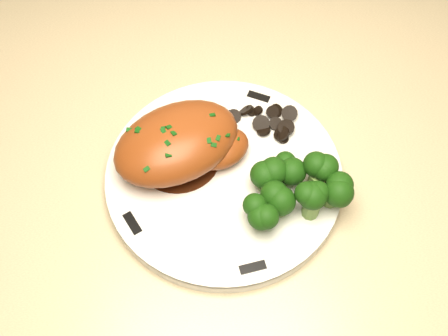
{
  "coord_description": "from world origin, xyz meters",
  "views": [
    {
      "loc": [
        -0.42,
        1.33,
        1.42
      ],
      "look_at": [
        -0.41,
        1.62,
        0.94
      ],
      "focal_mm": 45.0,
      "sensor_mm": 36.0,
      "label": 1
    }
  ],
  "objects_px": {
    "chicken_breast": "(182,143)",
    "broccoli_florets": "(295,189)",
    "counter": "(390,277)",
    "plate": "(224,177)"
  },
  "relations": [
    {
      "from": "chicken_breast",
      "to": "broccoli_florets",
      "type": "bearing_deg",
      "value": -53.68
    },
    {
      "from": "counter",
      "to": "broccoli_florets",
      "type": "distance_m",
      "value": 0.55
    },
    {
      "from": "counter",
      "to": "plate",
      "type": "height_order",
      "value": "counter"
    },
    {
      "from": "chicken_breast",
      "to": "broccoli_florets",
      "type": "xyz_separation_m",
      "value": [
        0.11,
        -0.05,
        -0.0
      ]
    },
    {
      "from": "plate",
      "to": "broccoli_florets",
      "type": "distance_m",
      "value": 0.08
    },
    {
      "from": "counter",
      "to": "chicken_breast",
      "type": "xyz_separation_m",
      "value": [
        -0.34,
        -0.03,
        0.5
      ]
    },
    {
      "from": "counter",
      "to": "plate",
      "type": "distance_m",
      "value": 0.55
    },
    {
      "from": "counter",
      "to": "chicken_breast",
      "type": "distance_m",
      "value": 0.6
    },
    {
      "from": "plate",
      "to": "counter",
      "type": "bearing_deg",
      "value": 10.05
    },
    {
      "from": "chicken_breast",
      "to": "broccoli_florets",
      "type": "height_order",
      "value": "chicken_breast"
    }
  ]
}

